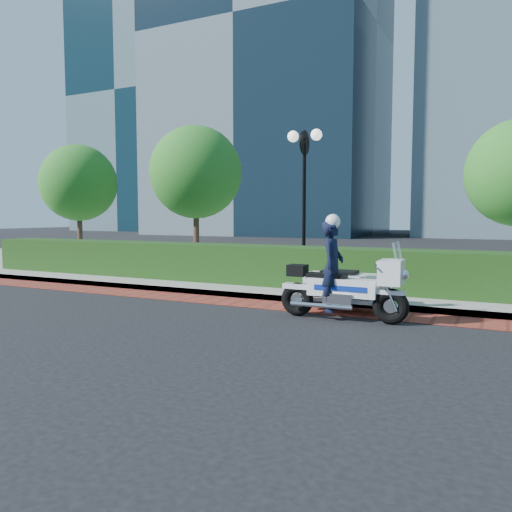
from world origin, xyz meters
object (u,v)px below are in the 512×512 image
at_px(lamppost, 304,180).
at_px(police_motorcycle, 342,281).
at_px(tree_a, 79,183).
at_px(tree_b, 196,172).

distance_m(lamppost, police_motorcycle, 5.29).
height_order(tree_a, tree_b, tree_b).
xyz_separation_m(tree_a, tree_b, (5.50, 0.00, 0.21)).
bearing_deg(tree_b, lamppost, -16.11).
xyz_separation_m(tree_b, police_motorcycle, (6.86, -5.44, -2.76)).
bearing_deg(lamppost, tree_a, 172.59).
distance_m(tree_b, police_motorcycle, 9.18).
bearing_deg(police_motorcycle, tree_a, 155.65).
relative_size(lamppost, police_motorcycle, 1.73).
relative_size(tree_b, police_motorcycle, 2.01).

